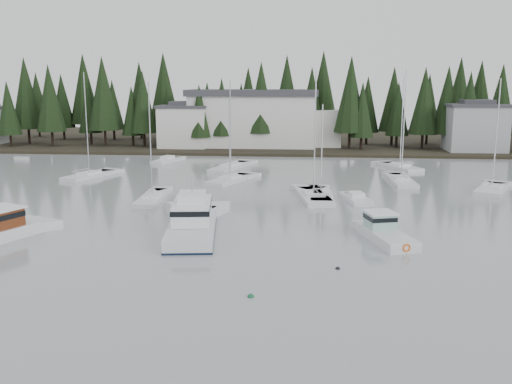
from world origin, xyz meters
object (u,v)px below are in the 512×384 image
(cabin_cruiser_center, at_px, (192,224))
(runabout_1, at_px, (356,200))
(lobster_boat_teal, at_px, (385,234))
(sailboat_1, at_px, (230,181))
(harbor_inn, at_px, (263,119))
(sailboat_12, at_px, (314,198))
(house_west, at_px, (184,125))
(sailboat_8, at_px, (90,177))
(sailboat_3, at_px, (152,199))
(sailboat_4, at_px, (401,182))
(house_east_a, at_px, (475,126))
(sailboat_0, at_px, (492,191))
(sailboat_9, at_px, (231,168))
(sailboat_6, at_px, (400,168))
(sailboat_5, at_px, (321,197))
(runabout_3, at_px, (168,161))

(cabin_cruiser_center, height_order, runabout_1, cabin_cruiser_center)
(lobster_boat_teal, distance_m, sailboat_1, 31.46)
(harbor_inn, xyz_separation_m, sailboat_12, (9.24, -47.99, -5.70))
(house_west, bearing_deg, sailboat_8, -101.02)
(sailboat_3, xyz_separation_m, sailboat_4, (29.47, 13.89, 0.00))
(house_east_a, bearing_deg, sailboat_1, -140.54)
(harbor_inn, distance_m, sailboat_0, 52.08)
(sailboat_3, height_order, sailboat_9, sailboat_9)
(sailboat_0, bearing_deg, sailboat_12, 131.83)
(sailboat_6, xyz_separation_m, sailboat_8, (-43.92, -11.71, 0.00))
(cabin_cruiser_center, xyz_separation_m, sailboat_1, (-0.11, 25.93, -0.76))
(house_west, height_order, lobster_boat_teal, house_west)
(cabin_cruiser_center, relative_size, lobster_boat_teal, 1.64)
(cabin_cruiser_center, bearing_deg, sailboat_8, 28.20)
(sailboat_6, distance_m, runabout_1, 26.12)
(harbor_inn, bearing_deg, sailboat_5, -77.94)
(sailboat_3, height_order, runabout_1, sailboat_3)
(house_west, height_order, runabout_3, house_west)
(sailboat_0, relative_size, runabout_1, 2.27)
(sailboat_3, height_order, runabout_3, sailboat_3)
(runabout_1, xyz_separation_m, runabout_3, (-28.13, 28.49, 0.00))
(sailboat_9, height_order, runabout_1, sailboat_9)
(sailboat_0, bearing_deg, sailboat_3, 127.81)
(house_west, relative_size, sailboat_5, 0.86)
(cabin_cruiser_center, distance_m, runabout_1, 21.34)
(cabin_cruiser_center, height_order, sailboat_5, sailboat_5)
(lobster_boat_teal, bearing_deg, cabin_cruiser_center, 71.47)
(house_west, bearing_deg, sailboat_12, -61.46)
(sailboat_8, bearing_deg, house_east_a, -42.45)
(house_east_a, xyz_separation_m, sailboat_6, (-16.43, -19.95, -4.82))
(cabin_cruiser_center, distance_m, sailboat_12, 19.03)
(sailboat_9, bearing_deg, harbor_inn, 10.60)
(sailboat_3, relative_size, sailboat_5, 1.22)
(sailboat_0, xyz_separation_m, sailboat_5, (-20.65, -5.40, -0.02))
(sailboat_0, distance_m, sailboat_1, 32.56)
(sailboat_0, height_order, runabout_1, sailboat_0)
(cabin_cruiser_center, distance_m, sailboat_6, 46.15)
(harbor_inn, relative_size, sailboat_9, 2.14)
(harbor_inn, relative_size, runabout_1, 4.82)
(harbor_inn, relative_size, sailboat_4, 1.96)
(house_west, bearing_deg, sailboat_0, -39.96)
(sailboat_8, bearing_deg, lobster_boat_teal, -108.23)
(sailboat_3, xyz_separation_m, runabout_1, (22.60, 1.38, 0.05))
(sailboat_5, relative_size, sailboat_8, 0.75)
(cabin_cruiser_center, bearing_deg, runabout_1, -53.82)
(house_east_a, distance_m, runabout_3, 55.77)
(house_west, relative_size, house_east_a, 0.90)
(sailboat_5, xyz_separation_m, sailboat_8, (-31.46, 11.08, 0.03))
(sailboat_8, bearing_deg, harbor_inn, -10.86)
(cabin_cruiser_center, xyz_separation_m, sailboat_3, (-7.18, 13.35, -0.73))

